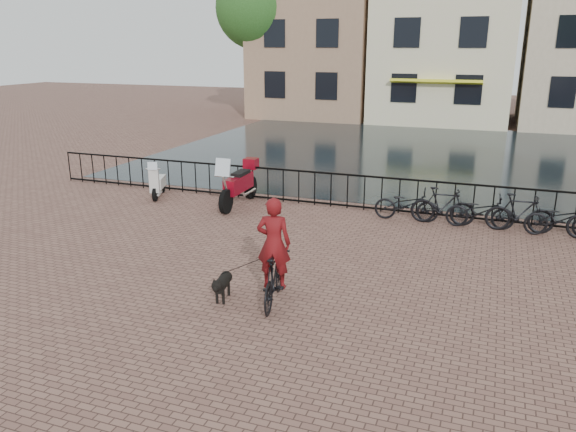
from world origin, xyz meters
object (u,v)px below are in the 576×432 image
(cyclist, at_px, (274,258))
(motorcycle, at_px, (239,179))
(dog, at_px, (223,286))
(scooter, at_px, (158,177))

(cyclist, relative_size, motorcycle, 1.04)
(cyclist, xyz_separation_m, motorcycle, (-3.40, 5.75, -0.08))
(cyclist, height_order, dog, cyclist)
(dog, distance_m, scooter, 7.96)
(motorcycle, bearing_deg, cyclist, -59.81)
(dog, xyz_separation_m, scooter, (-5.24, 5.99, 0.35))
(cyclist, xyz_separation_m, scooter, (-6.20, 5.81, -0.27))
(cyclist, height_order, scooter, cyclist)
(dog, relative_size, scooter, 0.61)
(cyclist, distance_m, motorcycle, 6.68)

